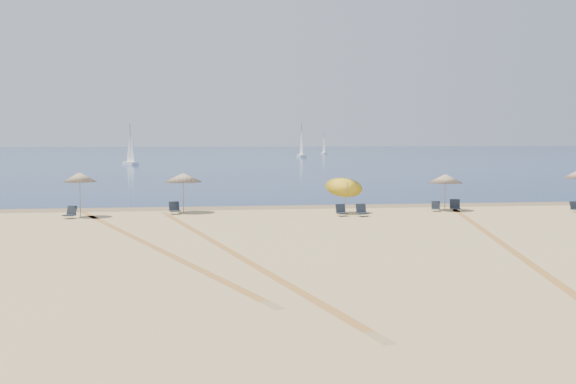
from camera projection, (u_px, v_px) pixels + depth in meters
name	position (u px, v px, depth m)	size (l,w,h in m)	color
ground	(374.00, 280.00, 21.79)	(160.00, 160.00, 0.00)	tan
ocean	(209.00, 152.00, 244.02)	(500.00, 500.00, 0.00)	#0C2151
wet_sand	(280.00, 207.00, 45.49)	(500.00, 500.00, 0.00)	olive
umbrella_1	(80.00, 177.00, 39.40)	(1.89, 1.89, 2.65)	gray
umbrella_2	(183.00, 178.00, 41.80)	(2.31, 2.31, 2.49)	gray
umbrella_3	(344.00, 183.00, 41.37)	(2.27, 2.27, 2.61)	gray
umbrella_4	(445.00, 179.00, 43.18)	(2.19, 2.19, 2.36)	gray
chair_1	(70.00, 213.00, 38.87)	(0.81, 0.86, 0.71)	black
chair_2	(175.00, 209.00, 41.17)	(0.75, 0.83, 0.74)	black
chair_3	(341.00, 211.00, 40.10)	(0.66, 0.75, 0.69)	black
chair_4	(362.00, 211.00, 39.95)	(0.64, 0.74, 0.72)	black
chair_5	(436.00, 207.00, 42.78)	(0.68, 0.74, 0.63)	black
chair_6	(455.00, 206.00, 42.81)	(0.81, 0.88, 0.74)	black
chair_7	(575.00, 207.00, 42.30)	(0.69, 0.76, 0.65)	black
sailboat_0	(301.00, 147.00, 174.91)	(1.65, 5.89, 8.72)	white
sailboat_1	(324.00, 147.00, 215.08)	(1.25, 4.63, 6.87)	white
sailboat_2	(130.00, 152.00, 121.80)	(3.20, 4.96, 7.29)	white
tire_tracks	(287.00, 241.00, 30.10)	(51.05, 38.44, 0.00)	tan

